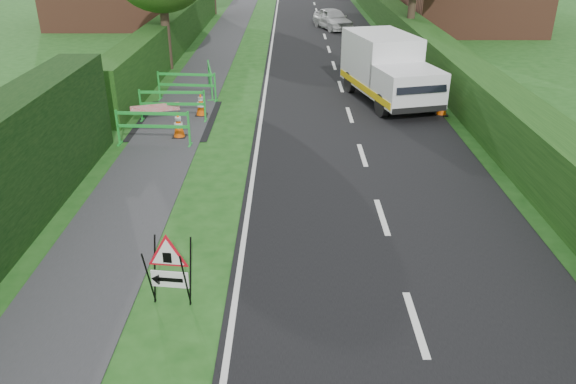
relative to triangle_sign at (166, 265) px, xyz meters
name	(u,v)px	position (x,y,z in m)	size (l,w,h in m)	color
ground	(250,371)	(1.39, -1.50, -0.76)	(120.00, 120.00, 0.00)	#1A4A15
road_surface	(317,12)	(3.89, 33.50, -0.76)	(6.00, 90.00, 0.02)	black
footpath	(239,12)	(-1.61, 33.50, -0.76)	(2.00, 90.00, 0.02)	#2D2D30
hedge_west_far	(177,50)	(-3.61, 20.50, -0.76)	(1.00, 24.00, 1.80)	#14380F
hedge_east	(439,80)	(7.89, 14.50, -0.76)	(1.20, 50.00, 1.50)	#14380F
triangle_sign	(166,265)	(0.00, 0.00, 0.00)	(0.84, 0.84, 1.10)	black
works_van	(388,68)	(5.31, 11.67, 0.40)	(2.98, 5.11, 2.20)	silver
traffic_cone_0	(442,103)	(6.87, 10.04, -0.37)	(0.38, 0.38, 0.79)	black
traffic_cone_1	(419,87)	(6.53, 12.01, -0.37)	(0.38, 0.38, 0.79)	black
traffic_cone_2	(394,74)	(5.95, 13.96, -0.37)	(0.38, 0.38, 0.79)	black
traffic_cone_3	(178,124)	(-1.25, 7.92, -0.37)	(0.38, 0.38, 0.79)	black
traffic_cone_4	(201,104)	(-0.89, 9.95, -0.37)	(0.38, 0.38, 0.79)	black
ped_barrier_0	(153,124)	(-1.83, 7.29, -0.13)	(2.08, 0.47, 1.00)	green
ped_barrier_1	(172,101)	(-1.69, 9.43, -0.13)	(2.07, 0.39, 1.00)	green
ped_barrier_2	(187,83)	(-1.62, 11.69, -0.13)	(2.09, 0.57, 1.00)	green
ped_barrier_3	(210,76)	(-0.93, 12.62, -0.13)	(0.71, 2.09, 1.00)	green
redwhite_plank	(157,122)	(-2.21, 9.31, -0.76)	(1.50, 0.04, 0.25)	red
hatchback_car	(333,19)	(4.49, 26.48, -0.17)	(1.39, 3.46, 1.18)	silver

